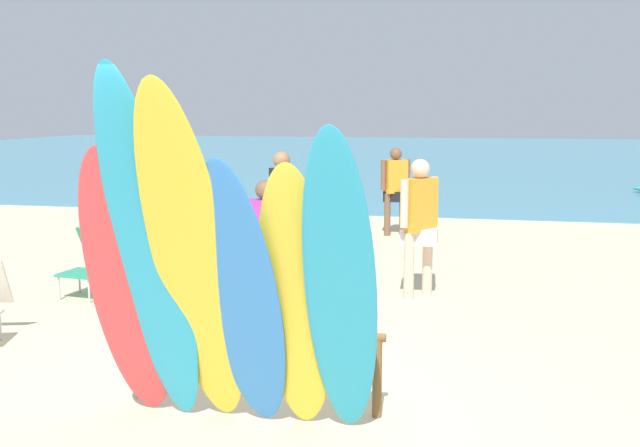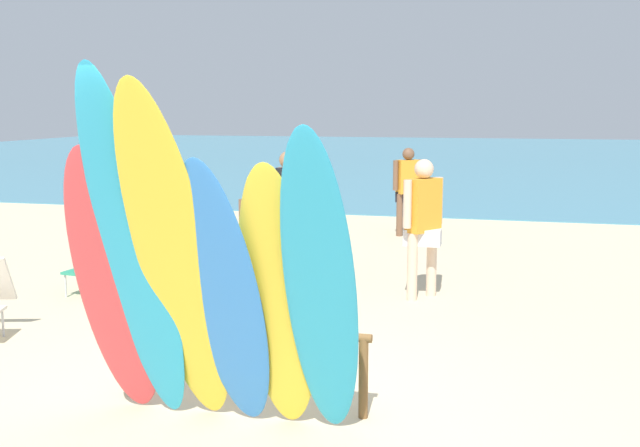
{
  "view_description": "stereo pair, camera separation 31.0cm",
  "coord_description": "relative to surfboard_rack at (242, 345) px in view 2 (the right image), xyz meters",
  "views": [
    {
      "loc": [
        1.6,
        -5.2,
        2.26
      ],
      "look_at": [
        0.0,
        2.4,
        1.04
      ],
      "focal_mm": 42.09,
      "sensor_mm": 36.0,
      "label": 1
    },
    {
      "loc": [
        1.9,
        -5.13,
        2.26
      ],
      "look_at": [
        0.0,
        2.4,
        1.04
      ],
      "focal_mm": 42.09,
      "sensor_mm": 36.0,
      "label": 2
    }
  ],
  "objects": [
    {
      "name": "surfboard_yellow_2",
      "position": [
        -0.19,
        -0.69,
        0.75
      ],
      "size": [
        0.61,
        1.12,
        2.45
      ],
      "primitive_type": "ellipsoid",
      "rotation": [
        0.4,
        0.0,
        -0.05
      ],
      "color": "yellow",
      "rests_on": "ground"
    },
    {
      "name": "surfboard_rack",
      "position": [
        0.0,
        0.0,
        0.0
      ],
      "size": [
        1.98,
        0.07,
        0.64
      ],
      "color": "brown",
      "rests_on": "ground"
    },
    {
      "name": "beachgoer_near_rack",
      "position": [
        -0.58,
        2.35,
        0.39
      ],
      "size": [
        0.55,
        0.29,
        1.49
      ],
      "rotation": [
        0.0,
        0.0,
        0.27
      ],
      "color": "brown",
      "rests_on": "ground"
    },
    {
      "name": "surfboard_teal_1",
      "position": [
        -0.5,
        -0.67,
        0.8
      ],
      "size": [
        0.56,
        0.99,
        2.54
      ],
      "primitive_type": "ellipsoid",
      "rotation": [
        0.34,
        0.0,
        -0.08
      ],
      "color": "#289EC6",
      "rests_on": "ground"
    },
    {
      "name": "ground",
      "position": [
        0.0,
        14.0,
        -0.47
      ],
      "size": [
        60.0,
        60.0,
        0.0
      ],
      "primitive_type": "plane",
      "color": "beige"
    },
    {
      "name": "surfboard_blue_3",
      "position": [
        0.11,
        -0.61,
        0.51
      ],
      "size": [
        0.59,
        0.9,
        1.97
      ],
      "primitive_type": "ellipsoid",
      "rotation": [
        0.39,
        0.0,
        -0.09
      ],
      "color": "#337AD1",
      "rests_on": "ground"
    },
    {
      "name": "ocean_water",
      "position": [
        0.0,
        30.15,
        -0.46
      ],
      "size": [
        60.0,
        40.0,
        0.02
      ],
      "primitive_type": "cube",
      "color": "teal",
      "rests_on": "ground"
    },
    {
      "name": "beach_chair_blue",
      "position": [
        -2.92,
        2.93,
        -0.05
      ],
      "size": [
        0.59,
        0.77,
        0.81
      ],
      "rotation": [
        0.0,
        0.0,
        -0.13
      ],
      "color": "#B7B7BC",
      "rests_on": "ground"
    },
    {
      "name": "beachgoer_midbeach",
      "position": [
        -0.92,
        4.31,
        0.49
      ],
      "size": [
        0.44,
        0.55,
        1.68
      ],
      "rotation": [
        0.0,
        0.0,
        5.3
      ],
      "color": "#9E704C",
      "rests_on": "ground"
    },
    {
      "name": "surfboard_yellow_4",
      "position": [
        0.46,
        -0.54,
        0.5
      ],
      "size": [
        0.53,
        0.79,
        1.94
      ],
      "primitive_type": "ellipsoid",
      "rotation": [
        0.35,
        0.0,
        0.05
      ],
      "color": "yellow",
      "rests_on": "ground"
    },
    {
      "name": "surfboard_red_0",
      "position": [
        -0.74,
        -0.55,
        0.54
      ],
      "size": [
        0.58,
        0.79,
        2.04
      ],
      "primitive_type": "ellipsoid",
      "rotation": [
        0.34,
        0.0,
        0.03
      ],
      "color": "#D13D42",
      "rests_on": "ground"
    },
    {
      "name": "beachgoer_photographing",
      "position": [
        0.2,
        7.94,
        0.42
      ],
      "size": [
        0.49,
        0.39,
        1.55
      ],
      "rotation": [
        0.0,
        0.0,
        3.78
      ],
      "color": "brown",
      "rests_on": "ground"
    },
    {
      "name": "surfboard_teal_5",
      "position": [
        0.78,
        -0.65,
        0.61
      ],
      "size": [
        0.49,
        0.99,
        2.18
      ],
      "primitive_type": "ellipsoid",
      "rotation": [
        0.4,
        0.0,
        0.02
      ],
      "color": "#289EC6",
      "rests_on": "ground"
    },
    {
      "name": "beachgoer_by_water",
      "position": [
        0.95,
        3.6,
        0.48
      ],
      "size": [
        0.43,
        0.52,
        1.65
      ],
      "rotation": [
        0.0,
        0.0,
        4.07
      ],
      "color": "beige",
      "rests_on": "ground"
    }
  ]
}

